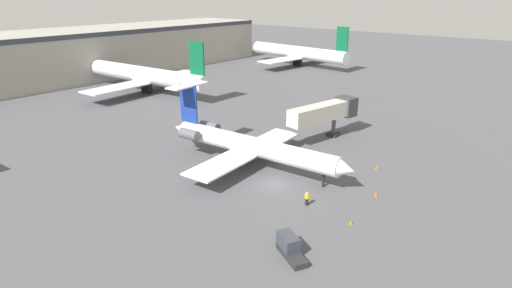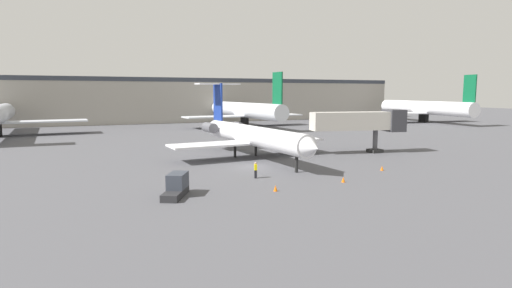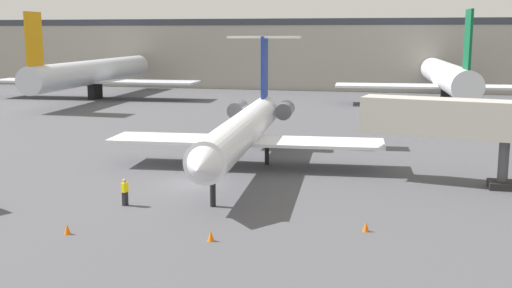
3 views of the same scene
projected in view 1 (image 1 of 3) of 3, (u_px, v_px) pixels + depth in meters
ground_plane at (276, 183)px, 53.38m from camera, size 400.00×400.00×0.10m
regional_jet at (247, 144)px, 57.61m from camera, size 22.03×29.81×10.22m
jet_bridge at (327, 112)px, 67.96m from camera, size 14.16×5.47×6.30m
ground_crew_marshaller at (307, 199)px, 47.56m from camera, size 0.36×0.46×1.69m
baggage_tug_lead at (290, 247)px, 38.62m from camera, size 3.10×4.19×1.90m
traffic_cone_near at (377, 167)px, 57.42m from camera, size 0.36×0.36×0.55m
traffic_cone_mid at (376, 194)px, 49.84m from camera, size 0.36×0.36×0.55m
traffic_cone_far at (351, 222)px, 43.82m from camera, size 0.36×0.36×0.55m
terminal_building at (3, 63)px, 101.92m from camera, size 160.77×23.27×13.07m
parked_airliner_centre at (146, 76)px, 98.64m from camera, size 32.24×38.14×13.26m
parked_airliner_east_mid at (298, 53)px, 134.36m from camera, size 31.73×37.47×13.32m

